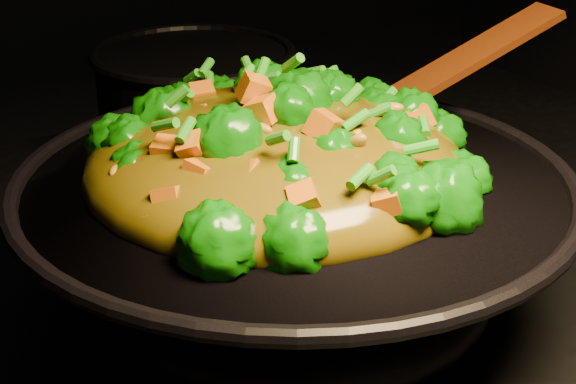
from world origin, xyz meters
TOP-DOWN VIEW (x-y plane):
  - wok at (-0.07, -0.09)m, footprint 0.51×0.51m
  - stir_fry at (-0.08, -0.07)m, footprint 0.41×0.41m
  - spatula at (0.11, -0.04)m, footprint 0.27×0.07m
  - back_pot at (0.01, 0.30)m, footprint 0.27×0.27m

SIDE VIEW (x-z plane):
  - wok at x=-0.07m, z-range 0.90..1.03m
  - back_pot at x=0.01m, z-range 0.90..1.04m
  - spatula at x=0.11m, z-range 1.02..1.13m
  - stir_fry at x=-0.08m, z-range 1.03..1.14m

